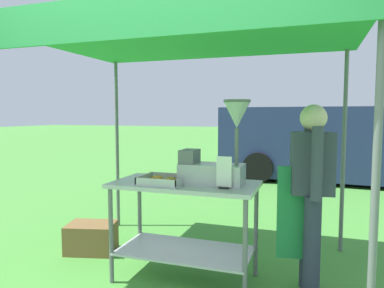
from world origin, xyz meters
TOP-DOWN VIEW (x-y plane):
  - ground_plane at (0.00, 6.00)m, footprint 70.00×70.00m
  - stall_canopy at (-0.05, 1.46)m, footprint 3.03×2.31m
  - donut_cart at (-0.05, 1.36)m, footprint 1.32×0.66m
  - donut_tray at (-0.22, 1.25)m, footprint 0.38×0.34m
  - donut_fryer at (0.25, 1.37)m, footprint 0.62×0.28m
  - menu_sign at (0.35, 1.21)m, footprint 0.13×0.05m
  - vendor at (1.04, 1.48)m, footprint 0.46×0.54m
  - supply_crate at (-1.26, 1.65)m, footprint 0.59×0.49m
  - van_navy at (1.49, 7.18)m, footprint 5.10×2.30m

SIDE VIEW (x-z plane):
  - ground_plane at x=0.00m, z-range 0.00..0.00m
  - supply_crate at x=-1.26m, z-range 0.00..0.32m
  - donut_cart at x=-0.05m, z-range 0.21..1.12m
  - van_navy at x=1.49m, z-range 0.03..1.72m
  - vendor at x=1.04m, z-range 0.10..1.71m
  - donut_tray at x=-0.22m, z-range 0.90..0.97m
  - menu_sign at x=0.35m, z-range 0.89..1.16m
  - donut_fryer at x=0.25m, z-range 0.79..1.53m
  - stall_canopy at x=-0.05m, z-range 1.05..3.33m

